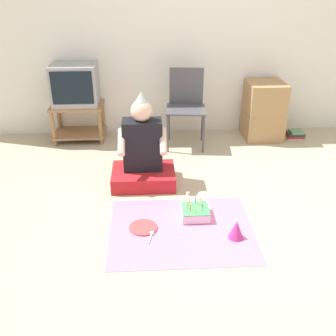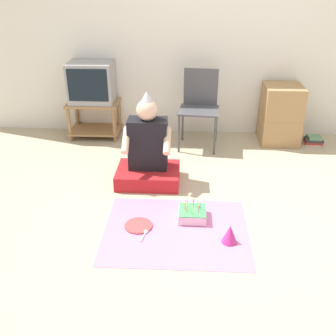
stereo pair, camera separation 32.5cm
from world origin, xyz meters
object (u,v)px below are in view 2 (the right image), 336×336
(book_pile, at_px, (313,140))
(paper_plate, at_px, (139,225))
(folding_chair, at_px, (200,103))
(cardboard_box_stack, at_px, (280,114))
(party_hat_blue, at_px, (230,234))
(tv, at_px, (92,82))
(birthday_cake, at_px, (192,214))
(person_seated, at_px, (148,155))

(book_pile, relative_size, paper_plate, 0.92)
(folding_chair, bearing_deg, cardboard_box_stack, 8.63)
(book_pile, relative_size, party_hat_blue, 1.43)
(cardboard_box_stack, distance_m, book_pile, 0.49)
(cardboard_box_stack, bearing_deg, party_hat_blue, -110.28)
(tv, height_order, birthday_cake, tv)
(paper_plate, bearing_deg, party_hat_blue, -13.17)
(folding_chair, bearing_deg, book_pile, 2.70)
(tv, relative_size, book_pile, 2.51)
(paper_plate, bearing_deg, folding_chair, 73.52)
(folding_chair, relative_size, birthday_cake, 3.86)
(party_hat_blue, xyz_separation_m, paper_plate, (-0.70, 0.16, -0.07))
(person_seated, bearing_deg, tv, 124.07)
(cardboard_box_stack, xyz_separation_m, book_pile, (0.39, -0.08, -0.28))
(birthday_cake, bearing_deg, tv, 124.04)
(birthday_cake, bearing_deg, book_pile, 48.85)
(birthday_cake, height_order, paper_plate, birthday_cake)
(tv, height_order, party_hat_blue, tv)
(folding_chair, relative_size, cardboard_box_stack, 1.28)
(folding_chair, xyz_separation_m, party_hat_blue, (0.21, -1.83, -0.42))
(person_seated, xyz_separation_m, party_hat_blue, (0.69, -0.92, -0.20))
(person_seated, height_order, birthday_cake, person_seated)
(cardboard_box_stack, xyz_separation_m, person_seated, (-1.43, -1.06, -0.05))
(tv, bearing_deg, book_pile, -2.95)
(book_pile, height_order, birthday_cake, birthday_cake)
(person_seated, distance_m, paper_plate, 0.80)
(tv, relative_size, birthday_cake, 2.29)
(birthday_cake, bearing_deg, folding_chair, 87.42)
(birthday_cake, bearing_deg, party_hat_blue, -47.02)
(folding_chair, distance_m, book_pile, 1.41)
(person_seated, bearing_deg, folding_chair, 61.93)
(tv, xyz_separation_m, birthday_cake, (1.17, -1.73, -0.61))
(cardboard_box_stack, bearing_deg, book_pile, -11.38)
(cardboard_box_stack, distance_m, birthday_cake, 1.98)
(folding_chair, height_order, birthday_cake, folding_chair)
(book_pile, relative_size, person_seated, 0.23)
(folding_chair, bearing_deg, party_hat_blue, -83.59)
(birthday_cake, xyz_separation_m, paper_plate, (-0.42, -0.13, -0.04))
(tv, bearing_deg, paper_plate, -68.19)
(party_hat_blue, distance_m, paper_plate, 0.72)
(party_hat_blue, bearing_deg, tv, 125.48)
(book_pile, bearing_deg, cardboard_box_stack, 168.62)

